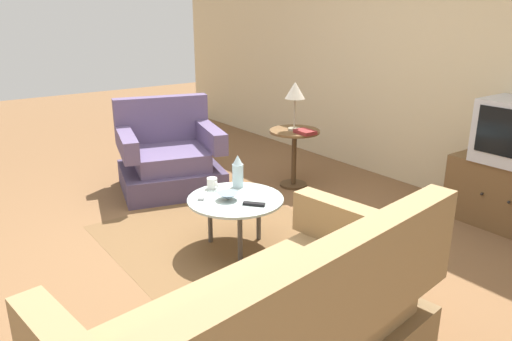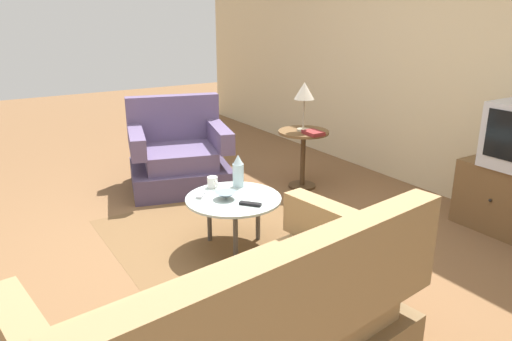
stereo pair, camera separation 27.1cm
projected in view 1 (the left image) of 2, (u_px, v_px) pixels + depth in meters
ground_plane at (219, 250)px, 3.68m from camera, size 16.00×16.00×0.00m
back_wall at (433, 52)px, 4.65m from camera, size 9.00×0.12×2.70m
area_rug at (236, 247)px, 3.73m from camera, size 2.14×1.66×0.00m
armchair at (169, 159)px, 4.90m from camera, size 1.08×1.16×0.89m
couch at (266, 340)px, 2.23m from camera, size 1.17×1.92×0.90m
coffee_table at (236, 203)px, 3.62m from camera, size 0.72×0.72×0.40m
side_table at (294, 146)px, 4.91m from camera, size 0.50×0.50×0.59m
tv_stand at (508, 196)px, 4.01m from camera, size 0.93×0.43×0.55m
table_lamp at (295, 92)px, 4.74m from camera, size 0.20×0.20×0.48m
vase at (238, 172)px, 3.80m from camera, size 0.09×0.09×0.26m
mug at (212, 183)px, 3.79m from camera, size 0.13×0.08×0.09m
bowl at (228, 196)px, 3.57m from camera, size 0.16×0.16×0.05m
tv_remote_dark at (254, 204)px, 3.47m from camera, size 0.15×0.13×0.02m
tv_remote_silver at (202, 196)px, 3.62m from camera, size 0.14×0.13×0.02m
book at (305, 132)px, 4.71m from camera, size 0.21×0.15×0.04m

